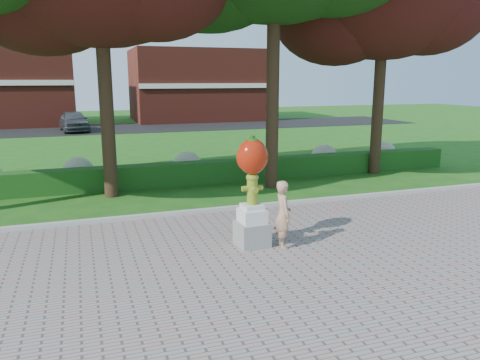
{
  "coord_description": "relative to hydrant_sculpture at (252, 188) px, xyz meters",
  "views": [
    {
      "loc": [
        -2.88,
        -9.55,
        3.81
      ],
      "look_at": [
        0.76,
        1.0,
        1.38
      ],
      "focal_mm": 35.0,
      "sensor_mm": 36.0,
      "label": 1
    }
  ],
  "objects": [
    {
      "name": "ground",
      "position": [
        -0.72,
        -0.05,
        -1.38
      ],
      "size": [
        100.0,
        100.0,
        0.0
      ],
      "primitive_type": "plane",
      "color": "#205715",
      "rests_on": "ground"
    },
    {
      "name": "walkway",
      "position": [
        -0.72,
        -4.05,
        -1.36
      ],
      "size": [
        40.0,
        14.0,
        0.04
      ],
      "primitive_type": "cube",
      "color": "gray",
      "rests_on": "ground"
    },
    {
      "name": "curb",
      "position": [
        -0.72,
        2.95,
        -1.31
      ],
      "size": [
        40.0,
        0.18,
        0.15
      ],
      "primitive_type": "cube",
      "color": "#ADADA5",
      "rests_on": "ground"
    },
    {
      "name": "lawn_hedge",
      "position": [
        -0.72,
        6.95,
        -0.98
      ],
      "size": [
        24.0,
        0.7,
        0.8
      ],
      "primitive_type": "cube",
      "color": "#144012",
      "rests_on": "ground"
    },
    {
      "name": "hydrangea_row",
      "position": [
        -0.15,
        7.95,
        -0.83
      ],
      "size": [
        20.1,
        1.1,
        0.99
      ],
      "color": "tan",
      "rests_on": "ground"
    },
    {
      "name": "street",
      "position": [
        -0.72,
        27.95,
        -1.37
      ],
      "size": [
        50.0,
        8.0,
        0.02
      ],
      "primitive_type": "cube",
      "color": "black",
      "rests_on": "ground"
    },
    {
      "name": "building_right",
      "position": [
        7.28,
        33.95,
        1.82
      ],
      "size": [
        12.0,
        8.0,
        6.4
      ],
      "primitive_type": "cube",
      "color": "maroon",
      "rests_on": "ground"
    },
    {
      "name": "hydrant_sculpture",
      "position": [
        0.0,
        0.0,
        0.0
      ],
      "size": [
        0.74,
        0.73,
        2.54
      ],
      "rotation": [
        0.0,
        0.0,
        0.06
      ],
      "color": "gray",
      "rests_on": "walkway"
    },
    {
      "name": "woman",
      "position": [
        0.61,
        -0.35,
        -0.57
      ],
      "size": [
        0.43,
        0.61,
        1.55
      ],
      "primitive_type": "imported",
      "rotation": [
        0.0,
        0.0,
        1.45
      ],
      "color": "tan",
      "rests_on": "walkway"
    },
    {
      "name": "parked_car",
      "position": [
        -3.92,
        26.85,
        -0.6
      ],
      "size": [
        2.35,
        4.66,
        1.52
      ],
      "primitive_type": "imported",
      "rotation": [
        0.0,
        0.0,
        0.13
      ],
      "color": "#46494F",
      "rests_on": "street"
    }
  ]
}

